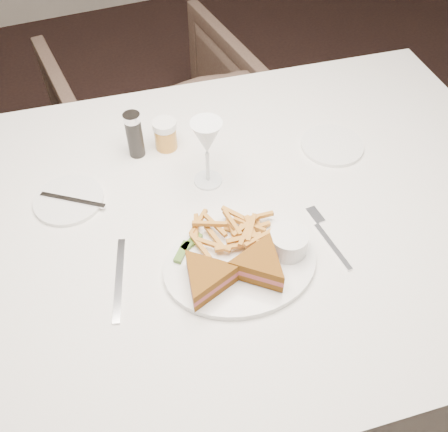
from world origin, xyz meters
name	(u,v)px	position (x,y,z in m)	size (l,w,h in m)	color
ground	(216,326)	(0.00, 0.00, 0.00)	(5.00, 5.00, 0.00)	black
table	(217,303)	(-0.04, -0.13, 0.38)	(1.57, 1.04, 0.75)	silver
chair_far	(157,119)	(0.05, 0.76, 0.36)	(0.70, 0.65, 0.72)	#4C392F
table_setting	(223,222)	(-0.05, -0.18, 0.79)	(0.82, 0.64, 0.18)	white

